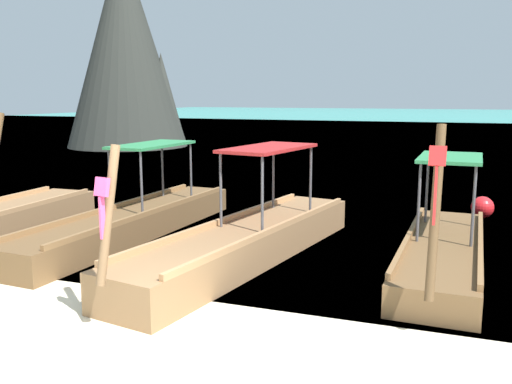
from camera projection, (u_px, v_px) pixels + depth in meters
The scene contains 7 objects.
ground at pixel (151, 350), 6.59m from camera, with size 120.00×120.00×0.00m, color beige.
sea_water at pixel (427, 121), 63.66m from camera, with size 120.00×120.00×0.00m, color #2DB29E.
longtail_boat_orange_ribbon at pixel (132, 221), 11.82m from camera, with size 1.55×7.33×2.75m.
longtail_boat_pink_ribbon at pixel (246, 241), 10.08m from camera, with size 2.40×7.00×2.40m.
longtail_boat_red_ribbon at pixel (443, 251), 9.65m from camera, with size 1.44×5.78×2.65m.
karst_rock at pixel (127, 49), 31.92m from camera, with size 7.00×7.00×11.67m.
mooring_buoy_near at pixel (482, 207), 13.57m from camera, with size 0.54×0.54×0.54m.
Camera 1 is at (3.29, -5.37, 3.01)m, focal length 38.66 mm.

